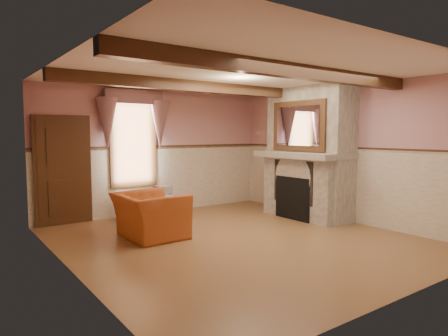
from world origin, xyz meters
TOP-DOWN VIEW (x-y plane):
  - floor at (0.00, 0.00)m, footprint 5.50×6.00m
  - ceiling at (0.00, 0.00)m, footprint 5.50×6.00m
  - wall_back at (0.00, 3.00)m, footprint 5.50×0.02m
  - wall_front at (0.00, -3.00)m, footprint 5.50×0.02m
  - wall_left at (-2.75, 0.00)m, footprint 0.02×6.00m
  - wall_right at (2.75, 0.00)m, footprint 0.02×6.00m
  - wainscot at (0.00, 0.00)m, footprint 5.50×6.00m
  - chair_rail at (0.00, 0.00)m, footprint 5.50×6.00m
  - firebox at (2.00, 0.60)m, footprint 0.20×0.95m
  - armchair at (-1.15, 1.00)m, footprint 1.06×1.21m
  - side_table at (-0.43, 1.94)m, footprint 0.56×0.56m
  - book_stack at (-0.42, 1.93)m, footprint 0.33×0.38m
  - radiator at (-0.76, 2.70)m, footprint 0.72×0.26m
  - bowl at (2.24, 0.71)m, footprint 0.38×0.38m
  - mantel_clock at (2.24, 1.22)m, footprint 0.14×0.24m
  - oil_lamp at (2.24, 1.23)m, footprint 0.11×0.11m
  - candle_red at (2.24, -0.16)m, footprint 0.06×0.06m
  - jar_yellow at (2.24, -0.02)m, footprint 0.06×0.06m
  - fireplace at (2.42, 0.60)m, footprint 0.85×2.00m
  - mantel at (2.24, 0.60)m, footprint 1.05×2.05m
  - overmantel_mirror at (2.06, 0.60)m, footprint 0.06×1.44m
  - door at (-2.10, 2.94)m, footprint 1.10×0.10m
  - window at (-0.60, 2.97)m, footprint 1.06×0.08m
  - window_drapes at (-0.60, 2.88)m, footprint 1.30×0.14m
  - ceiling_beam_front at (0.00, -1.20)m, footprint 5.50×0.18m
  - ceiling_beam_back at (0.00, 1.20)m, footprint 5.50×0.18m

SIDE VIEW (x-z plane):
  - floor at x=0.00m, z-range -0.01..0.01m
  - side_table at x=-0.43m, z-range 0.00..0.55m
  - radiator at x=-0.76m, z-range 0.00..0.60m
  - armchair at x=-1.15m, z-range 0.00..0.78m
  - firebox at x=2.00m, z-range 0.00..0.90m
  - book_stack at x=-0.42m, z-range 0.55..0.75m
  - wainscot at x=0.00m, z-range 0.00..1.50m
  - door at x=-2.10m, z-range 0.00..2.10m
  - mantel at x=2.24m, z-range 1.30..1.42m
  - wall_back at x=0.00m, z-range 0.00..2.80m
  - wall_front at x=0.00m, z-range 0.00..2.80m
  - wall_left at x=-2.75m, z-range 0.00..2.80m
  - wall_right at x=2.75m, z-range 0.00..2.80m
  - fireplace at x=2.42m, z-range 0.00..2.80m
  - bowl at x=2.24m, z-range 1.42..1.51m
  - jar_yellow at x=2.24m, z-range 1.42..1.54m
  - chair_rail at x=0.00m, z-range 1.46..1.54m
  - candle_red at x=2.24m, z-range 1.42..1.58m
  - mantel_clock at x=2.24m, z-range 1.42..1.62m
  - oil_lamp at x=2.24m, z-range 1.42..1.70m
  - window at x=-0.60m, z-range 0.64..2.66m
  - overmantel_mirror at x=2.06m, z-range 1.45..2.49m
  - window_drapes at x=-0.60m, z-range 1.55..2.95m
  - ceiling_beam_front at x=0.00m, z-range 2.60..2.80m
  - ceiling_beam_back at x=0.00m, z-range 2.60..2.80m
  - ceiling at x=0.00m, z-range 2.79..2.80m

